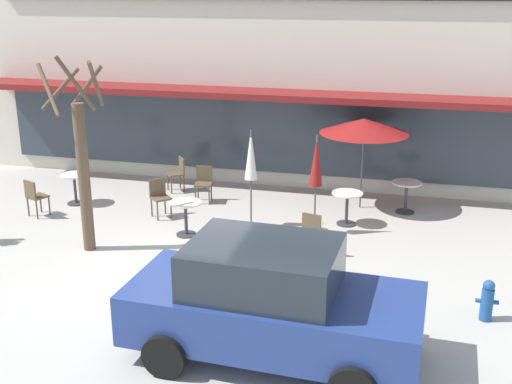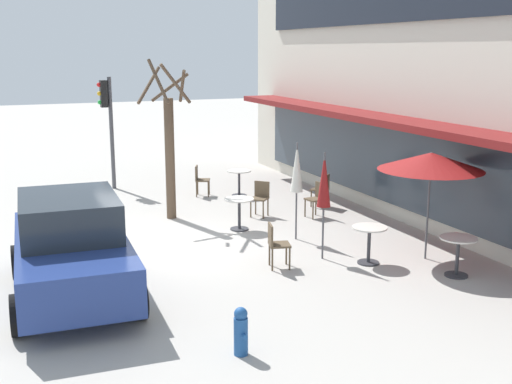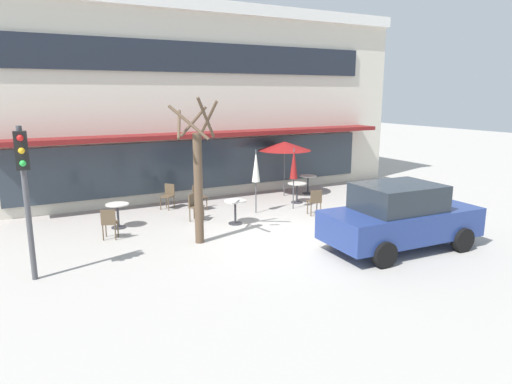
{
  "view_description": "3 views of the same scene",
  "coord_description": "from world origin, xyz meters",
  "px_view_note": "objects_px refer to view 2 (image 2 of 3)",
  "views": [
    {
      "loc": [
        3.97,
        -10.17,
        5.24
      ],
      "look_at": [
        0.8,
        2.47,
        0.96
      ],
      "focal_mm": 45.0,
      "sensor_mm": 36.0,
      "label": 1
    },
    {
      "loc": [
        13.08,
        -3.25,
        4.19
      ],
      "look_at": [
        -0.37,
        2.34,
        0.95
      ],
      "focal_mm": 45.0,
      "sensor_mm": 36.0,
      "label": 2
    },
    {
      "loc": [
        -6.63,
        -10.59,
        4.05
      ],
      "look_at": [
        0.27,
        2.37,
        0.88
      ],
      "focal_mm": 32.0,
      "sensor_mm": 36.0,
      "label": 3
    }
  ],
  "objects_px": {
    "cafe_table_near_wall": "(458,250)",
    "patio_umbrella_cream_folded": "(324,181)",
    "patio_umbrella_corner_open": "(431,161)",
    "cafe_chair_0": "(322,188)",
    "street_tree": "(169,146)",
    "traffic_light_pole": "(107,114)",
    "parked_sedan": "(71,247)",
    "cafe_table_mid_patio": "(239,179)",
    "cafe_chair_1": "(317,197)",
    "cafe_table_streetside": "(239,209)",
    "fire_hydrant": "(241,331)",
    "cafe_table_by_tree": "(369,239)",
    "patio_umbrella_green_folded": "(297,168)",
    "cafe_chair_2": "(260,196)",
    "cafe_chair_4": "(200,178)",
    "cafe_chair_3": "(276,242)"
  },
  "relations": [
    {
      "from": "cafe_table_streetside",
      "to": "street_tree",
      "type": "height_order",
      "value": "street_tree"
    },
    {
      "from": "street_tree",
      "to": "patio_umbrella_corner_open",
      "type": "bearing_deg",
      "value": 37.38
    },
    {
      "from": "patio_umbrella_corner_open",
      "to": "cafe_chair_2",
      "type": "height_order",
      "value": "patio_umbrella_corner_open"
    },
    {
      "from": "cafe_table_streetside",
      "to": "parked_sedan",
      "type": "distance_m",
      "value": 5.05
    },
    {
      "from": "patio_umbrella_green_folded",
      "to": "cafe_chair_4",
      "type": "distance_m",
      "value": 5.19
    },
    {
      "from": "cafe_chair_0",
      "to": "parked_sedan",
      "type": "height_order",
      "value": "parked_sedan"
    },
    {
      "from": "cafe_chair_0",
      "to": "traffic_light_pole",
      "type": "height_order",
      "value": "traffic_light_pole"
    },
    {
      "from": "cafe_table_by_tree",
      "to": "patio_umbrella_cream_folded",
      "type": "bearing_deg",
      "value": -131.15
    },
    {
      "from": "cafe_table_near_wall",
      "to": "cafe_chair_3",
      "type": "relative_size",
      "value": 0.85
    },
    {
      "from": "fire_hydrant",
      "to": "cafe_chair_1",
      "type": "bearing_deg",
      "value": 144.32
    },
    {
      "from": "cafe_table_near_wall",
      "to": "patio_umbrella_cream_folded",
      "type": "bearing_deg",
      "value": -135.7
    },
    {
      "from": "patio_umbrella_cream_folded",
      "to": "fire_hydrant",
      "type": "bearing_deg",
      "value": -42.95
    },
    {
      "from": "cafe_chair_1",
      "to": "cafe_chair_4",
      "type": "xyz_separation_m",
      "value": [
        -3.46,
        -2.01,
        0.0
      ]
    },
    {
      "from": "patio_umbrella_corner_open",
      "to": "cafe_chair_4",
      "type": "xyz_separation_m",
      "value": [
        -7.3,
        -2.49,
        -1.5
      ]
    },
    {
      "from": "cafe_table_mid_patio",
      "to": "patio_umbrella_cream_folded",
      "type": "height_order",
      "value": "patio_umbrella_cream_folded"
    },
    {
      "from": "cafe_table_mid_patio",
      "to": "cafe_chair_1",
      "type": "height_order",
      "value": "cafe_chair_1"
    },
    {
      "from": "cafe_table_by_tree",
      "to": "cafe_chair_3",
      "type": "xyz_separation_m",
      "value": [
        -0.47,
        -1.83,
        0.01
      ]
    },
    {
      "from": "cafe_chair_3",
      "to": "parked_sedan",
      "type": "height_order",
      "value": "parked_sedan"
    },
    {
      "from": "cafe_table_streetside",
      "to": "cafe_chair_1",
      "type": "bearing_deg",
      "value": 98.8
    },
    {
      "from": "patio_umbrella_green_folded",
      "to": "traffic_light_pole",
      "type": "bearing_deg",
      "value": -157.79
    },
    {
      "from": "parked_sedan",
      "to": "fire_hydrant",
      "type": "distance_m",
      "value": 3.72
    },
    {
      "from": "cafe_table_streetside",
      "to": "cafe_table_by_tree",
      "type": "distance_m",
      "value": 3.62
    },
    {
      "from": "cafe_table_by_tree",
      "to": "cafe_chair_4",
      "type": "xyz_separation_m",
      "value": [
        -7.11,
        -1.25,
        0.01
      ]
    },
    {
      "from": "cafe_chair_4",
      "to": "traffic_light_pole",
      "type": "relative_size",
      "value": 0.26
    },
    {
      "from": "traffic_light_pole",
      "to": "cafe_chair_4",
      "type": "bearing_deg",
      "value": 47.68
    },
    {
      "from": "patio_umbrella_corner_open",
      "to": "cafe_chair_0",
      "type": "bearing_deg",
      "value": 177.97
    },
    {
      "from": "parked_sedan",
      "to": "cafe_table_by_tree",
      "type": "bearing_deg",
      "value": 85.22
    },
    {
      "from": "cafe_chair_0",
      "to": "cafe_chair_4",
      "type": "xyz_separation_m",
      "value": [
        -2.54,
        -2.66,
        0.0
      ]
    },
    {
      "from": "cafe_table_by_tree",
      "to": "street_tree",
      "type": "distance_m",
      "value": 5.82
    },
    {
      "from": "cafe_chair_2",
      "to": "cafe_chair_4",
      "type": "distance_m",
      "value": 2.9
    },
    {
      "from": "cafe_table_mid_patio",
      "to": "cafe_chair_4",
      "type": "height_order",
      "value": "cafe_chair_4"
    },
    {
      "from": "cafe_table_near_wall",
      "to": "fire_hydrant",
      "type": "distance_m",
      "value": 5.13
    },
    {
      "from": "cafe_chair_4",
      "to": "street_tree",
      "type": "distance_m",
      "value": 2.9
    },
    {
      "from": "cafe_table_streetside",
      "to": "cafe_chair_4",
      "type": "bearing_deg",
      "value": 176.27
    },
    {
      "from": "parked_sedan",
      "to": "traffic_light_pole",
      "type": "relative_size",
      "value": 1.26
    },
    {
      "from": "street_tree",
      "to": "cafe_table_near_wall",
      "type": "bearing_deg",
      "value": 31.61
    },
    {
      "from": "patio_umbrella_corner_open",
      "to": "cafe_chair_3",
      "type": "distance_m",
      "value": 3.48
    },
    {
      "from": "cafe_table_mid_patio",
      "to": "cafe_chair_1",
      "type": "distance_m",
      "value": 3.17
    },
    {
      "from": "cafe_table_mid_patio",
      "to": "cafe_chair_0",
      "type": "xyz_separation_m",
      "value": [
        2.1,
        1.61,
        0.01
      ]
    },
    {
      "from": "cafe_table_by_tree",
      "to": "cafe_chair_3",
      "type": "bearing_deg",
      "value": -104.32
    },
    {
      "from": "cafe_table_by_tree",
      "to": "patio_umbrella_green_folded",
      "type": "xyz_separation_m",
      "value": [
        -2.08,
        -0.6,
        1.11
      ]
    },
    {
      "from": "cafe_table_by_tree",
      "to": "cafe_chair_2",
      "type": "bearing_deg",
      "value": -173.0
    },
    {
      "from": "patio_umbrella_corner_open",
      "to": "parked_sedan",
      "type": "bearing_deg",
      "value": -95.52
    },
    {
      "from": "cafe_chair_2",
      "to": "cafe_chair_3",
      "type": "xyz_separation_m",
      "value": [
        3.83,
        -1.3,
        0.0
      ]
    },
    {
      "from": "patio_umbrella_corner_open",
      "to": "cafe_chair_2",
      "type": "relative_size",
      "value": 2.47
    },
    {
      "from": "cafe_table_streetside",
      "to": "patio_umbrella_cream_folded",
      "type": "xyz_separation_m",
      "value": [
        2.68,
        0.79,
        1.11
      ]
    },
    {
      "from": "cafe_table_streetside",
      "to": "cafe_chair_0",
      "type": "height_order",
      "value": "cafe_chair_0"
    },
    {
      "from": "patio_umbrella_cream_folded",
      "to": "cafe_chair_4",
      "type": "xyz_separation_m",
      "value": [
        -6.49,
        -0.54,
        -1.1
      ]
    },
    {
      "from": "cafe_table_mid_patio",
      "to": "fire_hydrant",
      "type": "distance_m",
      "value": 10.02
    },
    {
      "from": "cafe_chair_1",
      "to": "fire_hydrant",
      "type": "xyz_separation_m",
      "value": [
        6.34,
        -4.55,
        -0.17
      ]
    }
  ]
}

